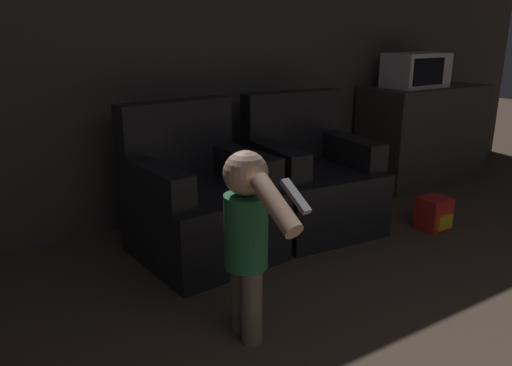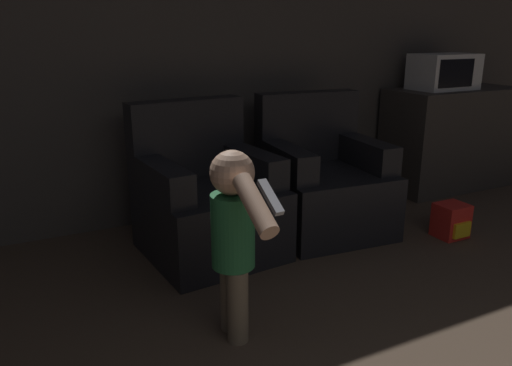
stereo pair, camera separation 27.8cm
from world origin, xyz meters
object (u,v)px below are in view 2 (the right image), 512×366
at_px(armchair_right, 322,183).
at_px(microwave, 444,72).
at_px(toy_backpack, 451,221).
at_px(person_toddler, 234,231).
at_px(armchair_left, 206,202).

height_order(armchair_right, microwave, microwave).
relative_size(toy_backpack, microwave, 0.43).
bearing_deg(armchair_right, person_toddler, -134.70).
distance_m(armchair_right, microwave, 1.68).
height_order(armchair_right, toy_backpack, armchair_right).
distance_m(armchair_right, toy_backpack, 0.94).
relative_size(armchair_right, person_toddler, 1.07).
bearing_deg(person_toddler, armchair_left, -7.73).
relative_size(armchair_right, microwave, 1.75).
relative_size(armchair_left, microwave, 1.75).
height_order(armchair_left, toy_backpack, armchair_left).
distance_m(person_toddler, microwave, 2.98).
bearing_deg(armchair_left, person_toddler, -108.89).
bearing_deg(armchair_right, toy_backpack, -32.95).
distance_m(person_toddler, toy_backpack, 1.96).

